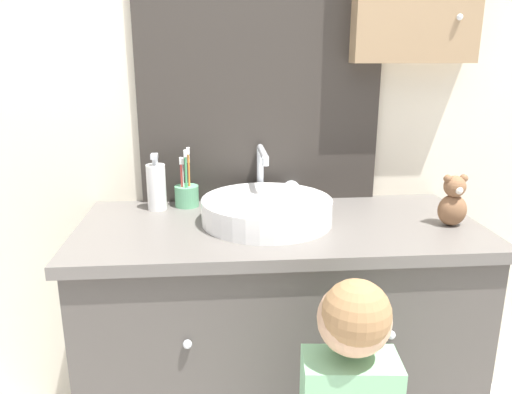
# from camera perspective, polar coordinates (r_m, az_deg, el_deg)

# --- Properties ---
(wall_back) EXTENTS (3.20, 0.18, 2.50)m
(wall_back) POSITION_cam_1_polar(r_m,az_deg,el_deg) (1.75, 2.19, 13.81)
(wall_back) COLOR beige
(wall_back) RESTS_ON ground_plane
(vanity_counter) EXTENTS (1.22, 0.56, 0.84)m
(vanity_counter) POSITION_cam_1_polar(r_m,az_deg,el_deg) (1.71, 2.50, -16.30)
(vanity_counter) COLOR #4C4742
(vanity_counter) RESTS_ON ground_plane
(sink_basin) EXTENTS (0.40, 0.45, 0.20)m
(sink_basin) POSITION_cam_1_polar(r_m,az_deg,el_deg) (1.53, 1.28, -1.35)
(sink_basin) COLOR white
(sink_basin) RESTS_ON vanity_counter
(toothbrush_holder) EXTENTS (0.08, 0.08, 0.20)m
(toothbrush_holder) POSITION_cam_1_polar(r_m,az_deg,el_deg) (1.70, -7.93, 0.42)
(toothbrush_holder) COLOR #66B27F
(toothbrush_holder) RESTS_ON vanity_counter
(soap_dispenser) EXTENTS (0.06, 0.06, 0.19)m
(soap_dispenser) POSITION_cam_1_polar(r_m,az_deg,el_deg) (1.67, -11.31, 1.21)
(soap_dispenser) COLOR white
(soap_dispenser) RESTS_ON vanity_counter
(teddy_bear) EXTENTS (0.09, 0.07, 0.16)m
(teddy_bear) POSITION_cam_1_polar(r_m,az_deg,el_deg) (1.60, 21.61, -0.49)
(teddy_bear) COLOR brown
(teddy_bear) RESTS_ON vanity_counter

